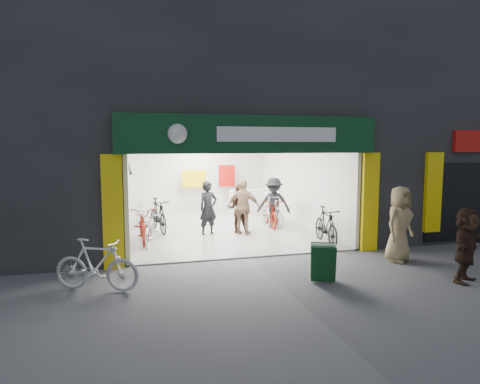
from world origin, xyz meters
name	(u,v)px	position (x,y,z in m)	size (l,w,h in m)	color
ground	(251,258)	(0.00, 0.00, 0.00)	(60.00, 60.00, 0.00)	#56565B
building	(236,102)	(0.91, 4.99, 4.31)	(17.00, 10.27, 8.00)	#232326
bike_left_front	(150,228)	(-2.32, 2.15, 0.47)	(0.63, 1.80, 0.94)	#A3A4A8
bike_left_midfront	(158,216)	(-1.97, 3.78, 0.55)	(0.52, 1.82, 1.10)	black
bike_left_midback	(143,224)	(-2.50, 2.48, 0.53)	(0.70, 2.02, 1.06)	maroon
bike_left_back	(140,213)	(-2.50, 4.92, 0.47)	(0.44, 1.55, 0.93)	silver
bike_right_front	(326,226)	(2.46, 0.85, 0.54)	(0.50, 1.78, 1.07)	black
bike_right_mid	(271,213)	(1.80, 3.70, 0.48)	(0.64, 1.82, 0.96)	maroon
bike_right_back	(270,210)	(1.80, 3.74, 0.58)	(0.55, 1.93, 1.16)	silver
parked_bike	(96,265)	(-3.54, -1.48, 0.51)	(0.48, 1.71, 1.02)	silver
customer_a	(208,209)	(-0.51, 2.91, 0.85)	(0.62, 0.40, 1.69)	black
customer_b	(239,209)	(0.50, 2.98, 0.78)	(0.76, 0.59, 1.57)	#3D261C
customer_c	(274,203)	(1.80, 3.37, 0.86)	(1.11, 0.64, 1.71)	black
customer_d	(244,207)	(0.54, 2.61, 0.88)	(1.03, 0.43, 1.76)	#9A765A
pedestrian_near	(399,224)	(3.36, -1.18, 0.91)	(0.89, 0.58, 1.82)	#9B845A
pedestrian_far	(466,245)	(3.71, -2.90, 0.77)	(1.44, 0.46, 1.55)	#332217
sandwich_board	(323,262)	(0.91, -2.12, 0.42)	(0.64, 0.65, 0.76)	#0E3A18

